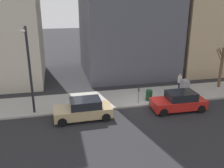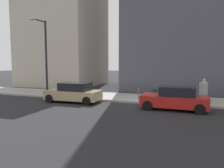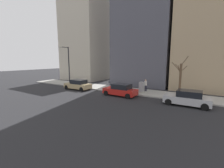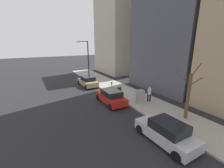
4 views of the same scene
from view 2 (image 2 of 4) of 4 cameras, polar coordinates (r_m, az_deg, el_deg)
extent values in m
plane|color=#232326|center=(16.34, 7.98, -5.18)|extent=(120.00, 120.00, 0.00)
cube|color=#9E9B93|center=(18.26, 9.27, -3.81)|extent=(4.00, 36.00, 0.15)
cube|color=red|center=(14.75, 15.89, -4.28)|extent=(1.87, 4.23, 0.70)
cube|color=black|center=(14.64, 16.74, -1.80)|extent=(1.64, 2.23, 0.60)
cylinder|color=black|center=(14.18, 9.28, -5.56)|extent=(0.23, 0.64, 0.64)
cylinder|color=black|center=(15.82, 10.51, -4.40)|extent=(0.23, 0.64, 0.64)
cylinder|color=black|center=(13.92, 21.96, -6.12)|extent=(0.23, 0.64, 0.64)
cylinder|color=black|center=(15.59, 21.84, -4.87)|extent=(0.23, 0.64, 0.64)
cube|color=tan|center=(17.11, -10.12, -2.78)|extent=(1.88, 4.23, 0.70)
cube|color=black|center=(16.93, -9.57, -0.65)|extent=(1.64, 2.23, 0.60)
cylinder|color=black|center=(17.24, -16.00, -3.69)|extent=(0.23, 0.64, 0.64)
cylinder|color=black|center=(18.65, -13.03, -2.92)|extent=(0.23, 0.64, 0.64)
cylinder|color=black|center=(15.71, -6.63, -4.42)|extent=(0.23, 0.64, 0.64)
cylinder|color=black|center=(17.23, -4.21, -3.49)|extent=(0.23, 0.64, 0.64)
cylinder|color=slate|center=(16.75, 6.89, -2.56)|extent=(0.07, 0.07, 1.05)
cube|color=#2D333D|center=(16.67, 6.91, -0.26)|extent=(0.14, 0.10, 0.30)
cube|color=#A8A399|center=(17.28, 22.64, -4.17)|extent=(0.83, 0.61, 0.18)
cube|color=#939399|center=(17.17, 22.74, -1.82)|extent=(0.75, 0.55, 1.25)
cylinder|color=black|center=(20.22, -16.80, 6.40)|extent=(0.18, 0.18, 6.50)
cylinder|color=black|center=(19.89, -18.49, 15.50)|extent=(1.60, 0.10, 0.10)
ellipsoid|color=beige|center=(19.26, -20.01, 15.63)|extent=(0.56, 0.32, 0.20)
cylinder|color=#14381E|center=(16.99, 10.87, -2.75)|extent=(0.56, 0.56, 0.90)
cylinder|color=#1E1E2D|center=(18.30, 22.64, -2.62)|extent=(0.16, 0.16, 0.82)
cylinder|color=#1E1E2D|center=(18.51, 23.02, -2.55)|extent=(0.16, 0.16, 0.82)
cylinder|color=silver|center=(18.32, 22.92, -0.35)|extent=(0.36, 0.36, 0.62)
sphere|color=tan|center=(18.28, 22.97, 0.96)|extent=(0.22, 0.22, 0.22)
cube|color=#BCB29E|center=(31.02, -12.53, 16.30)|extent=(9.28, 9.28, 17.68)
camera|label=1|loc=(11.56, -84.78, 28.13)|focal=40.00mm
camera|label=3|loc=(8.35, 121.71, 6.19)|focal=24.00mm
camera|label=4|loc=(14.70, 81.26, 13.93)|focal=24.00mm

